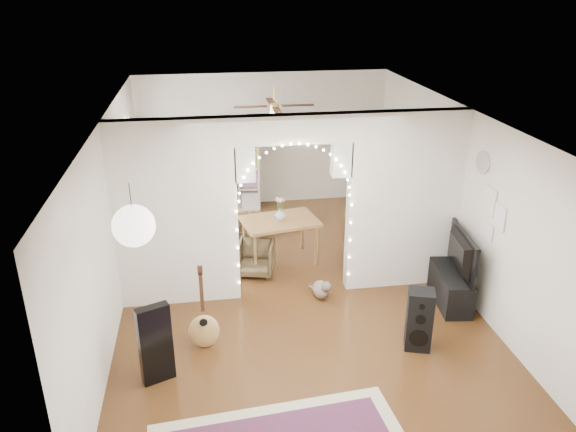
{
  "coord_description": "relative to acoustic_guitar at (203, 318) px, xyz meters",
  "views": [
    {
      "loc": [
        -1.22,
        -7.31,
        4.35
      ],
      "look_at": [
        -0.03,
        0.3,
        1.1
      ],
      "focal_mm": 35.0,
      "sensor_mm": 36.0,
      "label": 1
    }
  ],
  "objects": [
    {
      "name": "floor_speaker",
      "position": [
        2.69,
        -0.41,
        -0.03
      ],
      "size": [
        0.39,
        0.36,
        0.82
      ],
      "rotation": [
        0.0,
        0.0,
        -0.31
      ],
      "color": "black",
      "rests_on": "floor"
    },
    {
      "name": "dining_table",
      "position": [
        1.29,
        2.22,
        0.25
      ],
      "size": [
        1.33,
        1.01,
        0.76
      ],
      "rotation": [
        0.0,
        0.0,
        0.18
      ],
      "color": "brown",
      "rests_on": "floor"
    },
    {
      "name": "tabby_cat",
      "position": [
        1.73,
        0.97,
        -0.29
      ],
      "size": [
        0.33,
        0.52,
        0.35
      ],
      "rotation": [
        0.0,
        0.0,
        0.35
      ],
      "color": "brown",
      "rests_on": "floor"
    },
    {
      "name": "guitar_case",
      "position": [
        -0.55,
        -0.55,
        0.06
      ],
      "size": [
        0.4,
        0.26,
        1.0
      ],
      "primitive_type": "cube",
      "rotation": [
        0.0,
        0.0,
        0.4
      ],
      "color": "black",
      "rests_on": "floor"
    },
    {
      "name": "wall_clock",
      "position": [
        3.83,
        0.64,
        1.66
      ],
      "size": [
        0.03,
        0.31,
        0.31
      ],
      "primitive_type": "cylinder",
      "rotation": [
        0.0,
        1.57,
        0.0
      ],
      "color": "white",
      "rests_on": "wall_right"
    },
    {
      "name": "wall_back",
      "position": [
        1.35,
        4.99,
        0.91
      ],
      "size": [
        5.0,
        0.02,
        2.7
      ],
      "primitive_type": "cube",
      "color": "silver",
      "rests_on": "floor"
    },
    {
      "name": "tv",
      "position": [
        3.55,
        0.55,
        0.37
      ],
      "size": [
        0.28,
        1.08,
        0.62
      ],
      "primitive_type": "imported",
      "rotation": [
        0.0,
        0.0,
        1.44
      ],
      "color": "black",
      "rests_on": "media_console"
    },
    {
      "name": "wall_right",
      "position": [
        3.85,
        1.24,
        0.91
      ],
      "size": [
        0.02,
        7.5,
        2.7
      ],
      "primitive_type": "cube",
      "color": "silver",
      "rests_on": "floor"
    },
    {
      "name": "dining_chair_right",
      "position": [
        0.85,
        1.87,
        -0.17
      ],
      "size": [
        0.68,
        0.69,
        0.52
      ],
      "primitive_type": "imported",
      "rotation": [
        0.0,
        0.0,
        -0.24
      ],
      "color": "#4B3D25",
      "rests_on": "floor"
    },
    {
      "name": "floor",
      "position": [
        1.35,
        1.24,
        -0.44
      ],
      "size": [
        7.5,
        7.5,
        0.0
      ],
      "primitive_type": "plane",
      "color": "black",
      "rests_on": "ground"
    },
    {
      "name": "divider_wall",
      "position": [
        1.35,
        1.24,
        0.99
      ],
      "size": [
        5.0,
        0.2,
        2.7
      ],
      "color": "silver",
      "rests_on": "floor"
    },
    {
      "name": "ceiling",
      "position": [
        1.35,
        1.24,
        2.26
      ],
      "size": [
        5.0,
        7.5,
        0.02
      ],
      "primitive_type": "cube",
      "color": "white",
      "rests_on": "wall_back"
    },
    {
      "name": "wall_front",
      "position": [
        1.35,
        -2.51,
        0.91
      ],
      "size": [
        5.0,
        0.02,
        2.7
      ],
      "primitive_type": "cube",
      "color": "silver",
      "rests_on": "floor"
    },
    {
      "name": "wall_left",
      "position": [
        -1.15,
        1.24,
        0.91
      ],
      "size": [
        0.02,
        7.5,
        2.7
      ],
      "primitive_type": "cube",
      "color": "silver",
      "rests_on": "floor"
    },
    {
      "name": "bookcase",
      "position": [
        0.37,
        4.74,
        0.43
      ],
      "size": [
        1.72,
        0.56,
        1.73
      ],
      "primitive_type": "cube",
      "rotation": [
        0.0,
        0.0,
        -0.08
      ],
      "color": "beige",
      "rests_on": "floor"
    },
    {
      "name": "dining_chair_left",
      "position": [
        0.75,
        3.22,
        -0.22
      ],
      "size": [
        0.61,
        0.61,
        0.43
      ],
      "primitive_type": "imported",
      "rotation": [
        0.0,
        0.0,
        0.39
      ],
      "color": "#4B3D25",
      "rests_on": "floor"
    },
    {
      "name": "ceiling_fan",
      "position": [
        1.35,
        3.24,
        1.96
      ],
      "size": [
        1.1,
        1.1,
        0.3
      ],
      "primitive_type": null,
      "color": "gold",
      "rests_on": "ceiling"
    },
    {
      "name": "paper_lantern",
      "position": [
        -0.55,
        -1.16,
        1.81
      ],
      "size": [
        0.4,
        0.4,
        0.4
      ],
      "primitive_type": "sphere",
      "color": "white",
      "rests_on": "ceiling"
    },
    {
      "name": "flower_vase",
      "position": [
        1.29,
        2.22,
        0.42
      ],
      "size": [
        0.21,
        0.21,
        0.19
      ],
      "primitive_type": "imported",
      "rotation": [
        0.0,
        0.0,
        0.18
      ],
      "color": "silver",
      "rests_on": "dining_table"
    },
    {
      "name": "acoustic_guitar",
      "position": [
        0.0,
        0.0,
        0.0
      ],
      "size": [
        0.41,
        0.19,
        1.0
      ],
      "rotation": [
        0.0,
        0.0,
        0.12
      ],
      "color": "tan",
      "rests_on": "floor"
    },
    {
      "name": "picture_frames",
      "position": [
        3.83,
        0.24,
        1.06
      ],
      "size": [
        0.02,
        0.5,
        0.7
      ],
      "primitive_type": null,
      "color": "white",
      "rests_on": "wall_right"
    },
    {
      "name": "window",
      "position": [
        -1.12,
        3.04,
        1.06
      ],
      "size": [
        0.04,
        1.2,
        1.4
      ],
      "primitive_type": "cube",
      "color": "white",
      "rests_on": "wall_left"
    },
    {
      "name": "media_console",
      "position": [
        3.55,
        0.55,
        -0.19
      ],
      "size": [
        0.52,
        1.04,
        0.5
      ],
      "primitive_type": "cube",
      "rotation": [
        0.0,
        0.0,
        -0.13
      ],
      "color": "black",
      "rests_on": "floor"
    },
    {
      "name": "fairy_lights",
      "position": [
        1.35,
        1.11,
        1.11
      ],
      "size": [
        1.64,
        0.04,
        1.6
      ],
      "primitive_type": null,
      "color": "#FFEABF",
      "rests_on": "divider_wall"
    }
  ]
}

